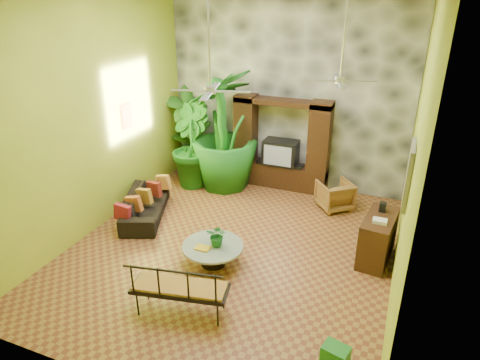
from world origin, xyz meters
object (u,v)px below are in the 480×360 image
at_px(entertainment_center, 281,150).
at_px(iron_bench, 177,287).
at_px(sofa, 145,205).
at_px(wicker_armchair, 335,195).
at_px(ceiling_fan_back, 341,68).
at_px(tall_plant_a, 189,131).
at_px(side_console, 377,238).
at_px(tall_plant_b, 190,145).
at_px(green_bin, 335,356).
at_px(ceiling_fan_front, 210,77).
at_px(tall_plant_c, 224,130).
at_px(coffee_table, 213,252).

xyz_separation_m(entertainment_center, iron_bench, (-0.04, -5.21, -0.43)).
bearing_deg(sofa, wicker_armchair, -84.63).
relative_size(ceiling_fan_back, tall_plant_a, 0.78).
relative_size(ceiling_fan_back, side_console, 1.66).
relative_size(entertainment_center, tall_plant_b, 1.12).
relative_size(iron_bench, green_bin, 4.52).
bearing_deg(tall_plant_a, wicker_armchair, -9.11).
distance_m(tall_plant_a, side_console, 5.78).
distance_m(ceiling_fan_front, iron_bench, 3.32).
bearing_deg(tall_plant_c, side_console, -26.11).
relative_size(tall_plant_b, green_bin, 6.13).
distance_m(entertainment_center, tall_plant_a, 2.56).
bearing_deg(sofa, tall_plant_a, -16.40).
bearing_deg(green_bin, ceiling_fan_back, 103.63).
height_order(sofa, wicker_armchair, wicker_armchair).
xyz_separation_m(sofa, coffee_table, (2.17, -1.07, -0.03)).
bearing_deg(side_console, coffee_table, -148.66).
distance_m(ceiling_fan_back, tall_plant_c, 3.76).
bearing_deg(iron_bench, sofa, 120.76).
height_order(ceiling_fan_front, green_bin, ceiling_fan_front).
height_order(sofa, tall_plant_c, tall_plant_c).
bearing_deg(ceiling_fan_front, tall_plant_c, 110.52).
bearing_deg(coffee_table, tall_plant_c, 110.30).
distance_m(sofa, coffee_table, 2.42).
bearing_deg(wicker_armchair, sofa, -11.87).
bearing_deg(wicker_armchair, coffee_table, 22.22).
xyz_separation_m(iron_bench, side_console, (2.69, 2.73, -0.09)).
xyz_separation_m(ceiling_fan_front, sofa, (-2.10, 0.85, -3.12)).
height_order(sofa, side_console, side_console).
relative_size(entertainment_center, tall_plant_c, 0.80).
height_order(tall_plant_b, coffee_table, tall_plant_b).
relative_size(sofa, wicker_armchair, 2.68).
relative_size(sofa, tall_plant_c, 0.65).
bearing_deg(ceiling_fan_front, tall_plant_b, 125.45).
height_order(wicker_armchair, iron_bench, iron_bench).
bearing_deg(tall_plant_b, coffee_table, -55.73).
bearing_deg(ceiling_fan_back, tall_plant_b, 162.74).
bearing_deg(side_console, sofa, -171.06).
xyz_separation_m(sofa, tall_plant_a, (-0.25, 2.63, 0.90)).
bearing_deg(tall_plant_b, sofa, -93.74).
relative_size(tall_plant_c, green_bin, 8.59).
distance_m(ceiling_fan_back, wicker_armchair, 3.30).
height_order(tall_plant_a, tall_plant_b, tall_plant_a).
bearing_deg(tall_plant_b, ceiling_fan_front, -54.55).
height_order(ceiling_fan_back, tall_plant_c, ceiling_fan_back).
bearing_deg(sofa, green_bin, -140.53).
relative_size(ceiling_fan_back, sofa, 0.95).
bearing_deg(iron_bench, coffee_table, 82.24).
height_order(side_console, green_bin, side_console).
relative_size(wicker_armchair, tall_plant_a, 0.31).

